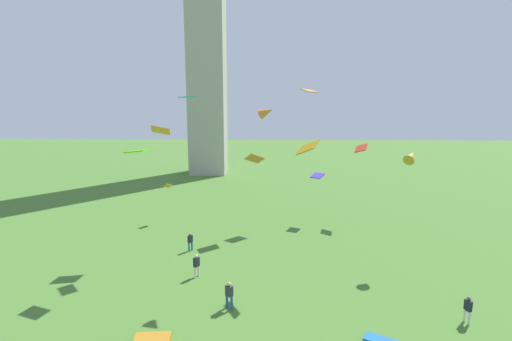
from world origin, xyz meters
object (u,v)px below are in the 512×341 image
(person_0, at_px, (196,264))
(kite_flying_4, at_px, (411,156))
(monument_obelisk, at_px, (206,16))
(person_3, at_px, (190,241))
(kite_flying_5, at_px, (318,176))
(person_2, at_px, (229,294))
(kite_flying_2, at_px, (138,151))
(kite_flying_9, at_px, (361,148))
(kite_bundle_2, at_px, (152,341))
(kite_flying_7, at_px, (161,130))
(kite_flying_8, at_px, (168,186))
(kite_flying_6, at_px, (187,97))
(kite_flying_0, at_px, (267,112))
(person_1, at_px, (468,308))
(kite_flying_3, at_px, (308,147))
(kite_flying_10, at_px, (309,91))
(kite_flying_1, at_px, (255,158))

(person_0, xyz_separation_m, kite_flying_4, (16.40, 4.20, 7.37))
(monument_obelisk, relative_size, person_3, 33.70)
(person_0, distance_m, kite_flying_5, 17.64)
(person_2, height_order, kite_flying_2, kite_flying_2)
(person_2, distance_m, kite_flying_9, 23.63)
(kite_flying_9, bearing_deg, kite_flying_4, 26.84)
(person_0, bearing_deg, kite_flying_5, -6.49)
(person_2, xyz_separation_m, kite_bundle_2, (-3.70, -3.68, -0.80))
(kite_flying_9, bearing_deg, kite_flying_2, -33.75)
(person_3, height_order, kite_bundle_2, person_3)
(kite_flying_7, xyz_separation_m, kite_flying_8, (-1.67, 7.73, -6.42))
(person_3, xyz_separation_m, kite_flying_6, (-0.04, 0.84, 12.06))
(kite_flying_0, height_order, kite_bundle_2, kite_flying_0)
(kite_bundle_2, bearing_deg, kite_flying_4, 35.04)
(person_0, xyz_separation_m, kite_flying_0, (5.02, 1.07, 10.89))
(kite_flying_5, height_order, kite_flying_8, kite_flying_5)
(person_3, bearing_deg, kite_flying_2, 1.91)
(kite_bundle_2, bearing_deg, person_1, 8.24)
(monument_obelisk, distance_m, kite_flying_8, 36.74)
(kite_flying_0, bearing_deg, kite_flying_7, 82.44)
(kite_flying_3, distance_m, kite_flying_7, 12.54)
(kite_flying_7, height_order, kite_bundle_2, kite_flying_7)
(monument_obelisk, distance_m, kite_flying_10, 32.51)
(kite_flying_5, relative_size, kite_flying_6, 1.16)
(kite_flying_2, relative_size, kite_flying_5, 0.92)
(kite_flying_0, xyz_separation_m, kite_bundle_2, (-5.92, -9.01, -11.68))
(person_1, xyz_separation_m, kite_flying_6, (-18.11, 11.21, 12.05))
(person_3, distance_m, kite_flying_8, 9.77)
(kite_flying_0, relative_size, kite_flying_1, 0.68)
(kite_bundle_2, bearing_deg, person_2, 44.83)
(person_0, distance_m, kite_flying_9, 22.16)
(kite_flying_4, xyz_separation_m, kite_flying_9, (-1.34, 10.58, -0.60))
(person_2, bearing_deg, kite_flying_7, 160.07)
(kite_flying_4, bearing_deg, person_3, 34.87)
(person_1, relative_size, kite_flying_4, 0.94)
(kite_flying_6, xyz_separation_m, kite_flying_8, (-3.96, 7.57, -9.13))
(person_0, height_order, kite_flying_8, kite_flying_8)
(person_2, relative_size, kite_flying_1, 0.89)
(kite_flying_7, bearing_deg, kite_flying_1, 23.17)
(kite_flying_3, height_order, kite_flying_5, kite_flying_3)
(monument_obelisk, bearing_deg, kite_bundle_2, -84.83)
(person_3, xyz_separation_m, kite_flying_4, (17.84, -0.77, 7.45))
(monument_obelisk, relative_size, kite_bundle_2, 28.75)
(kite_flying_1, relative_size, kite_flying_10, 0.97)
(kite_flying_2, bearing_deg, kite_flying_4, 24.92)
(kite_flying_0, relative_size, kite_flying_4, 0.78)
(kite_flying_4, height_order, kite_flying_6, kite_flying_6)
(person_0, bearing_deg, person_2, -115.99)
(monument_obelisk, xyz_separation_m, kite_flying_5, (15.80, -28.24, -21.99))
(person_3, relative_size, kite_flying_6, 0.95)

